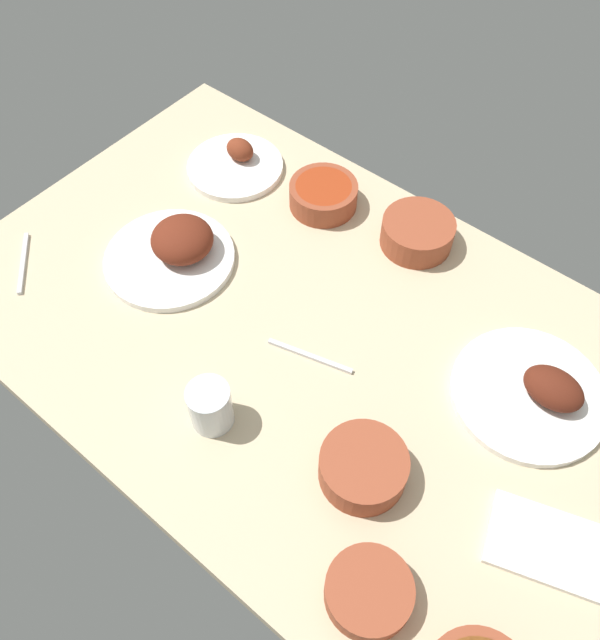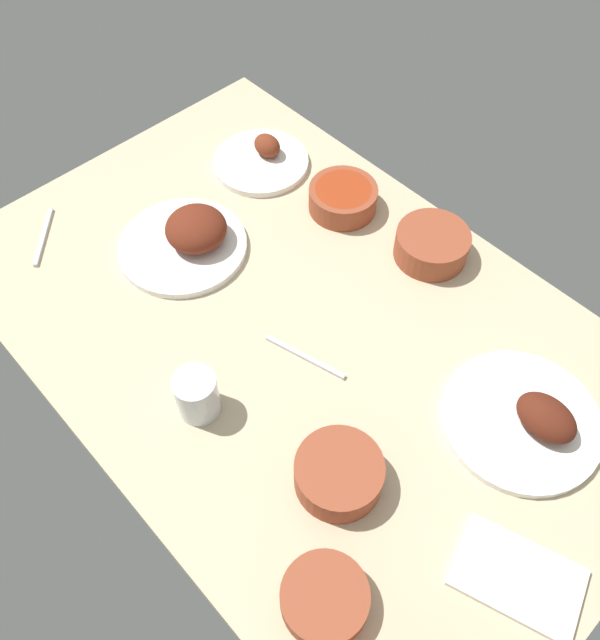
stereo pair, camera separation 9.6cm
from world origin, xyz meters
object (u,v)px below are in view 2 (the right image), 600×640
object	(u,v)px
plate_far_side	(262,159)
bowl_pasta	(432,244)
plate_center_main	(189,237)
folded_napkin	(518,577)
bowl_sauce	(343,198)
bowl_potatoes	(325,598)
plate_near_viewer	(528,419)
bowl_cream	(339,473)
fork_loose	(305,357)
spoon_loose	(44,236)
water_tumbler	(197,395)

from	to	relation	value
plate_far_side	bowl_pasta	size ratio (longest dim) A/B	1.46
plate_center_main	folded_napkin	size ratio (longest dim) A/B	1.43
plate_center_main	bowl_pasta	distance (cm)	51.28
bowl_sauce	bowl_potatoes	size ratio (longest dim) A/B	1.14
plate_near_viewer	bowl_cream	size ratio (longest dim) A/B	1.90
plate_center_main	fork_loose	distance (cm)	37.52
bowl_sauce	fork_loose	world-z (taller)	bowl_sauce
bowl_sauce	spoon_loose	bearing A→B (deg)	54.77
bowl_cream	plate_near_viewer	bearing A→B (deg)	-115.89
water_tumbler	spoon_loose	bearing A→B (deg)	-0.86
plate_near_viewer	bowl_pasta	bearing A→B (deg)	-25.71
bowl_cream	bowl_pasta	world-z (taller)	bowl_pasta
bowl_potatoes	folded_napkin	distance (cm)	30.23
plate_near_viewer	bowl_sauce	distance (cm)	62.12
water_tumbler	plate_near_viewer	bearing A→B (deg)	-136.44
plate_near_viewer	plate_center_main	size ratio (longest dim) A/B	1.03
plate_far_side	water_tumbler	world-z (taller)	water_tumbler
bowl_sauce	folded_napkin	bearing A→B (deg)	153.47
plate_center_main	bowl_potatoes	size ratio (longest dim) A/B	2.05
plate_near_viewer	plate_far_side	bearing A→B (deg)	-7.53
water_tumbler	folded_napkin	xyz separation A→B (cm)	(-57.08, -17.41, -4.15)
bowl_cream	water_tumbler	world-z (taller)	water_tumbler
bowl_sauce	bowl_pasta	bearing A→B (deg)	-171.10
plate_far_side	bowl_sauce	size ratio (longest dim) A/B	1.48
fork_loose	spoon_loose	xyz separation A→B (cm)	(61.49, 20.29, 0.00)
plate_far_side	spoon_loose	xyz separation A→B (cm)	(14.72, 50.54, -0.99)
plate_near_viewer	water_tumbler	distance (cm)	58.56
water_tumbler	fork_loose	size ratio (longest dim) A/B	0.55
plate_near_viewer	fork_loose	size ratio (longest dim) A/B	1.64
bowl_sauce	bowl_potatoes	distance (cm)	84.00
folded_napkin	plate_near_viewer	bearing A→B (deg)	-57.30
folded_napkin	water_tumbler	bearing A→B (deg)	16.97
plate_near_viewer	water_tumbler	bearing A→B (deg)	43.56
bowl_potatoes	spoon_loose	bearing A→B (deg)	-4.58
bowl_pasta	plate_far_side	bearing A→B (deg)	8.70
water_tumbler	spoon_loose	xyz separation A→B (cm)	(56.16, -0.84, -4.35)
plate_center_main	bowl_sauce	xyz separation A→B (cm)	(-14.08, -32.18, 0.18)
water_tumbler	fork_loose	distance (cm)	22.22
plate_far_side	plate_center_main	distance (cm)	30.20
water_tumbler	fork_loose	world-z (taller)	water_tumbler
plate_near_viewer	bowl_cream	xyz separation A→B (cm)	(15.49, 31.91, 1.50)
plate_center_main	bowl_cream	distance (cm)	60.67
folded_napkin	bowl_potatoes	bearing A→B (deg)	53.30
bowl_sauce	bowl_potatoes	bearing A→B (deg)	132.76
spoon_loose	plate_center_main	bearing A→B (deg)	-95.68
bowl_cream	bowl_potatoes	size ratio (longest dim) A/B	1.11
water_tumbler	bowl_cream	bearing A→B (deg)	-162.66
plate_far_side	folded_napkin	xyz separation A→B (cm)	(-98.51, 33.97, -0.79)
plate_far_side	plate_center_main	size ratio (longest dim) A/B	0.82
bowl_pasta	bowl_potatoes	xyz separation A→B (cm)	(-34.34, 65.23, -0.88)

